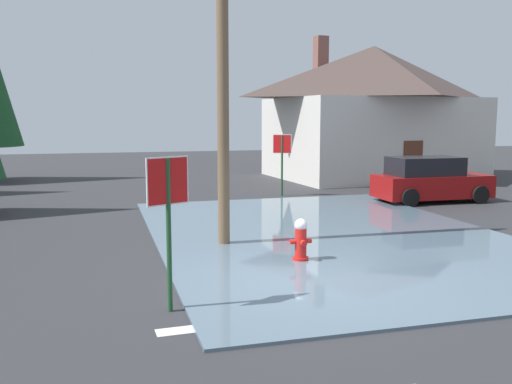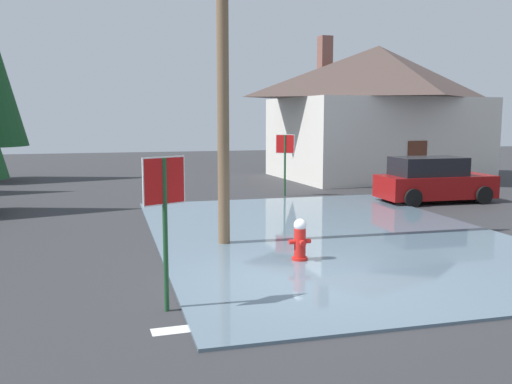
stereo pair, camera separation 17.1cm
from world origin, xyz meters
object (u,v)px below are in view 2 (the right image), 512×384
Objects in this scene: fire_hydrant at (300,241)px; house at (377,110)px; parked_car at (433,181)px; utility_pole at (223,50)px; stop_sign_near at (165,201)px; stop_sign_far at (285,152)px.

fire_hydrant is 0.09× the size of house.
house reaches higher than parked_car.
utility_pole reaches higher than parked_car.
house is (9.35, 14.98, 2.95)m from fire_hydrant.
utility_pole is (1.83, 4.31, 2.83)m from stop_sign_near.
fire_hydrant is 0.23× the size of parked_car.
house is at bearing 39.00° from stop_sign_far.
stop_sign_near is at bearing -139.25° from parked_car.
house is at bearing 50.81° from utility_pole.
utility_pole is 10.65m from parked_car.
house reaches higher than stop_sign_far.
fire_hydrant is at bearing -106.03° from stop_sign_far.
fire_hydrant is 0.11× the size of utility_pole.
stop_sign_far is at bearing -141.00° from house.
utility_pole reaches higher than house.
fire_hydrant is 10.12m from stop_sign_far.
stop_sign_far is 0.22× the size of house.
stop_sign_far is (5.83, 11.96, -0.06)m from stop_sign_near.
fire_hydrant is at bearing -137.81° from parked_car.
house is 8.81m from parked_car.
stop_sign_near reaches higher than parked_car.
stop_sign_far is (2.77, 9.66, 1.25)m from fire_hydrant.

